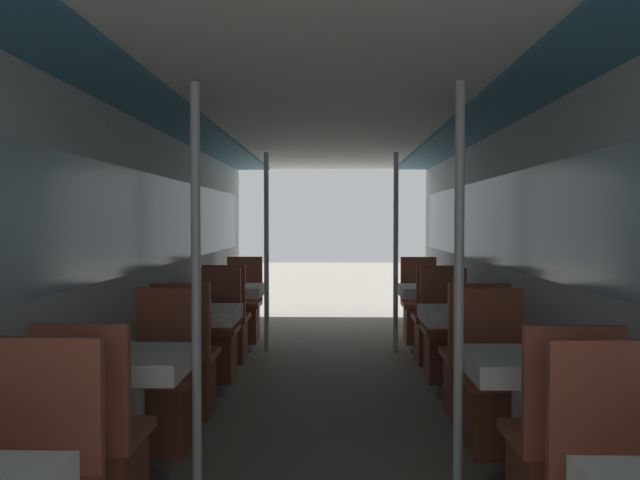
% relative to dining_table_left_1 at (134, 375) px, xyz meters
% --- Properties ---
extents(wall_left, '(0.05, 9.78, 2.16)m').
position_rel_dining_table_left_1_xyz_m(wall_left, '(-0.37, 1.06, 0.54)').
color(wall_left, silver).
rests_on(wall_left, ground_plane).
extents(wall_right, '(0.05, 9.78, 2.16)m').
position_rel_dining_table_left_1_xyz_m(wall_right, '(2.45, 1.06, 0.54)').
color(wall_right, silver).
rests_on(wall_right, ground_plane).
extents(ceiling_panel, '(2.82, 9.78, 0.07)m').
position_rel_dining_table_left_1_xyz_m(ceiling_panel, '(1.04, 1.06, 1.61)').
color(ceiling_panel, white).
rests_on(ceiling_panel, wall_left).
extents(dining_table_left_1, '(0.59, 0.59, 0.72)m').
position_rel_dining_table_left_1_xyz_m(dining_table_left_1, '(0.00, 0.00, 0.00)').
color(dining_table_left_1, '#4C4C51').
rests_on(dining_table_left_1, ground_plane).
extents(chair_left_near_1, '(0.42, 0.42, 0.99)m').
position_rel_dining_table_left_1_xyz_m(chair_left_near_1, '(0.00, -0.54, -0.29)').
color(chair_left_near_1, brown).
rests_on(chair_left_near_1, ground_plane).
extents(chair_left_far_1, '(0.42, 0.42, 0.99)m').
position_rel_dining_table_left_1_xyz_m(chair_left_far_1, '(0.00, 0.54, -0.29)').
color(chair_left_far_1, brown).
rests_on(chair_left_far_1, ground_plane).
extents(support_pole_left_1, '(0.05, 0.05, 2.16)m').
position_rel_dining_table_left_1_xyz_m(support_pole_left_1, '(0.34, 0.00, 0.48)').
color(support_pole_left_1, silver).
rests_on(support_pole_left_1, ground_plane).
extents(dining_table_left_2, '(0.59, 0.59, 0.72)m').
position_rel_dining_table_left_1_xyz_m(dining_table_left_2, '(0.00, 1.71, 0.00)').
color(dining_table_left_2, '#4C4C51').
rests_on(dining_table_left_2, ground_plane).
extents(chair_left_near_2, '(0.42, 0.42, 0.99)m').
position_rel_dining_table_left_1_xyz_m(chair_left_near_2, '(0.00, 1.18, -0.29)').
color(chair_left_near_2, brown).
rests_on(chair_left_near_2, ground_plane).
extents(chair_left_far_2, '(0.42, 0.42, 0.99)m').
position_rel_dining_table_left_1_xyz_m(chair_left_far_2, '(0.00, 2.25, -0.29)').
color(chair_left_far_2, brown).
rests_on(chair_left_far_2, ground_plane).
extents(dining_table_left_3, '(0.59, 0.59, 0.72)m').
position_rel_dining_table_left_1_xyz_m(dining_table_left_3, '(0.00, 3.43, 0.00)').
color(dining_table_left_3, '#4C4C51').
rests_on(dining_table_left_3, ground_plane).
extents(chair_left_near_3, '(0.42, 0.42, 0.99)m').
position_rel_dining_table_left_1_xyz_m(chair_left_near_3, '(0.00, 2.89, -0.29)').
color(chair_left_near_3, brown).
rests_on(chair_left_near_3, ground_plane).
extents(chair_left_far_3, '(0.42, 0.42, 0.99)m').
position_rel_dining_table_left_1_xyz_m(chair_left_far_3, '(0.00, 3.96, -0.29)').
color(chair_left_far_3, brown).
rests_on(chair_left_far_3, ground_plane).
extents(support_pole_left_3, '(0.05, 0.05, 2.16)m').
position_rel_dining_table_left_1_xyz_m(support_pole_left_3, '(0.34, 3.43, 0.48)').
color(support_pole_left_3, silver).
rests_on(support_pole_left_3, ground_plane).
extents(dining_table_right_1, '(0.59, 0.59, 0.72)m').
position_rel_dining_table_left_1_xyz_m(dining_table_right_1, '(2.08, 0.00, 0.00)').
color(dining_table_right_1, '#4C4C51').
rests_on(dining_table_right_1, ground_plane).
extents(chair_right_near_1, '(0.42, 0.42, 0.99)m').
position_rel_dining_table_left_1_xyz_m(chair_right_near_1, '(2.08, -0.54, -0.29)').
color(chair_right_near_1, brown).
rests_on(chair_right_near_1, ground_plane).
extents(chair_right_far_1, '(0.42, 0.42, 0.99)m').
position_rel_dining_table_left_1_xyz_m(chair_right_far_1, '(2.08, 0.54, -0.29)').
color(chair_right_far_1, brown).
rests_on(chair_right_far_1, ground_plane).
extents(support_pole_right_1, '(0.05, 0.05, 2.16)m').
position_rel_dining_table_left_1_xyz_m(support_pole_right_1, '(1.74, 0.00, 0.48)').
color(support_pole_right_1, silver).
rests_on(support_pole_right_1, ground_plane).
extents(dining_table_right_2, '(0.59, 0.59, 0.72)m').
position_rel_dining_table_left_1_xyz_m(dining_table_right_2, '(2.08, 1.71, 0.00)').
color(dining_table_right_2, '#4C4C51').
rests_on(dining_table_right_2, ground_plane).
extents(chair_right_near_2, '(0.42, 0.42, 0.99)m').
position_rel_dining_table_left_1_xyz_m(chair_right_near_2, '(2.08, 1.18, -0.29)').
color(chair_right_near_2, brown).
rests_on(chair_right_near_2, ground_plane).
extents(chair_right_far_2, '(0.42, 0.42, 0.99)m').
position_rel_dining_table_left_1_xyz_m(chair_right_far_2, '(2.08, 2.25, -0.29)').
color(chair_right_far_2, brown).
rests_on(chair_right_far_2, ground_plane).
extents(dining_table_right_3, '(0.59, 0.59, 0.72)m').
position_rel_dining_table_left_1_xyz_m(dining_table_right_3, '(2.08, 3.43, 0.00)').
color(dining_table_right_3, '#4C4C51').
rests_on(dining_table_right_3, ground_plane).
extents(chair_right_near_3, '(0.42, 0.42, 0.99)m').
position_rel_dining_table_left_1_xyz_m(chair_right_near_3, '(2.08, 2.89, -0.29)').
color(chair_right_near_3, brown).
rests_on(chair_right_near_3, ground_plane).
extents(chair_right_far_3, '(0.42, 0.42, 0.99)m').
position_rel_dining_table_left_1_xyz_m(chair_right_far_3, '(2.08, 3.96, -0.29)').
color(chair_right_far_3, brown).
rests_on(chair_right_far_3, ground_plane).
extents(support_pole_right_3, '(0.05, 0.05, 2.16)m').
position_rel_dining_table_left_1_xyz_m(support_pole_right_3, '(1.74, 3.43, 0.48)').
color(support_pole_right_3, silver).
rests_on(support_pole_right_3, ground_plane).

